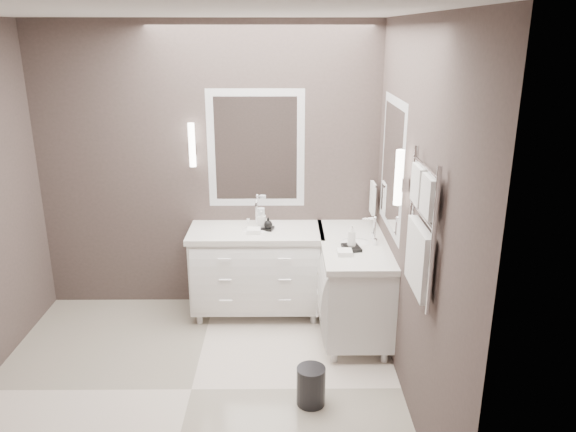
{
  "coord_description": "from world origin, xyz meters",
  "views": [
    {
      "loc": [
        0.71,
        -3.64,
        2.6
      ],
      "look_at": [
        0.74,
        0.7,
        1.16
      ],
      "focal_mm": 35.0,
      "sensor_mm": 36.0,
      "label": 1
    }
  ],
  "objects_px": {
    "vanity_back": "(257,266)",
    "towel_ladder": "(421,235)",
    "vanity_right": "(354,280)",
    "waste_bin": "(311,386)"
  },
  "relations": [
    {
      "from": "vanity_right",
      "to": "towel_ladder",
      "type": "relative_size",
      "value": 1.38
    },
    {
      "from": "vanity_back",
      "to": "vanity_right",
      "type": "height_order",
      "value": "same"
    },
    {
      "from": "vanity_right",
      "to": "waste_bin",
      "type": "distance_m",
      "value": 1.2
    },
    {
      "from": "vanity_right",
      "to": "waste_bin",
      "type": "bearing_deg",
      "value": -111.65
    },
    {
      "from": "vanity_back",
      "to": "vanity_right",
      "type": "distance_m",
      "value": 0.93
    },
    {
      "from": "waste_bin",
      "to": "vanity_back",
      "type": "bearing_deg",
      "value": 107.87
    },
    {
      "from": "vanity_back",
      "to": "towel_ladder",
      "type": "xyz_separation_m",
      "value": [
        1.1,
        -1.63,
        0.91
      ]
    },
    {
      "from": "vanity_back",
      "to": "waste_bin",
      "type": "height_order",
      "value": "vanity_back"
    },
    {
      "from": "vanity_back",
      "to": "waste_bin",
      "type": "xyz_separation_m",
      "value": [
        0.45,
        -1.4,
        -0.34
      ]
    },
    {
      "from": "waste_bin",
      "to": "vanity_right",
      "type": "bearing_deg",
      "value": 68.35
    }
  ]
}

